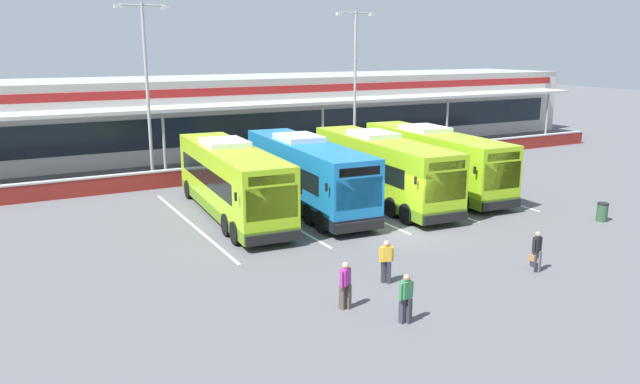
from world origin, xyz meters
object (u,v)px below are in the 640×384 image
Objects in this scene: pedestrian_child at (406,297)px; litter_bin at (602,212)px; coach_bus_right_centre at (433,161)px; pedestrian_near_bin at (345,284)px; lamp_post_west at (147,83)px; coach_bus_leftmost at (231,181)px; coach_bus_left_centre at (306,174)px; coach_bus_centre at (381,169)px; pedestrian_with_handbag at (536,251)px; lamp_post_centre at (355,76)px; pedestrian_in_dark_coat at (386,260)px.

litter_bin is at bearing 16.93° from pedestrian_child.
litter_bin is (3.21, -9.25, -1.32)m from coach_bus_right_centre.
lamp_post_west is (-0.93, 22.40, 5.42)m from pedestrian_near_bin.
litter_bin is (15.41, 4.69, -0.41)m from pedestrian_child.
litter_bin is (15.75, -9.72, -1.32)m from coach_bus_leftmost.
coach_bus_left_centre is 1.12× the size of lamp_post_west.
coach_bus_centre reaches higher than pedestrian_with_handbag.
coach_bus_centre is 13.75m from lamp_post_centre.
coach_bus_left_centre is at bearing -131.64° from lamp_post_centre.
coach_bus_leftmost is 14.44m from pedestrian_child.
pedestrian_near_bin is (-0.76, -12.60, -0.91)m from coach_bus_leftmost.
coach_bus_centre is at bearing 51.56° from pedestrian_near_bin.
pedestrian_with_handbag is at bearing -17.90° from pedestrian_in_dark_coat.
pedestrian_in_dark_coat is at bearing -123.05° from coach_bus_centre.
litter_bin is (8.39, 3.45, -0.39)m from pedestrian_with_handbag.
coach_bus_right_centre is 9.88m from litter_bin.
pedestrian_in_dark_coat is 14.14m from litter_bin.
coach_bus_leftmost is 4.14m from coach_bus_left_centre.
coach_bus_leftmost is 13.22× the size of litter_bin.
coach_bus_left_centre is 13.34m from pedestrian_with_handbag.
coach_bus_centre reaches higher than pedestrian_child.
litter_bin is at bearing -49.90° from coach_bus_centre.
pedestrian_with_handbag is 25.39m from lamp_post_centre.
coach_bus_right_centre is 13.22× the size of litter_bin.
lamp_post_west is (-3.40, 21.14, 5.42)m from pedestrian_in_dark_coat.
pedestrian_in_dark_coat is 0.15× the size of lamp_post_west.
lamp_post_centre is 11.83× the size of litter_bin.
coach_bus_leftmost is 7.59× the size of pedestrian_in_dark_coat.
lamp_post_centre is (1.38, 11.21, 4.50)m from coach_bus_right_centre.
coach_bus_leftmost is 7.59× the size of pedestrian_near_bin.
coach_bus_right_centre is at bearing -1.40° from coach_bus_left_centre.
pedestrian_child is 1.74× the size of litter_bin.
coach_bus_leftmost is 1.12× the size of lamp_post_west.
litter_bin is (1.83, -20.46, -5.82)m from lamp_post_centre.
coach_bus_leftmost is 18.55m from litter_bin.
coach_bus_right_centre is 7.59× the size of pedestrian_child.
coach_bus_leftmost is 12.55m from coach_bus_right_centre.
coach_bus_centre reaches higher than pedestrian_in_dark_coat.
coach_bus_right_centre is 7.59× the size of pedestrian_in_dark_coat.
pedestrian_near_bin reaches higher than litter_bin.
lamp_post_centre reaches higher than pedestrian_child.
coach_bus_centre is at bearing -10.05° from coach_bus_left_centre.
litter_bin is (11.61, -9.46, -1.32)m from coach_bus_left_centre.
pedestrian_near_bin is at bearing -122.17° from lamp_post_centre.
pedestrian_near_bin is at bearing -170.10° from litter_bin.
litter_bin is at bearing 6.61° from pedestrian_in_dark_coat.
lamp_post_west is at bearing 99.79° from coach_bus_leftmost.
pedestrian_with_handbag is 1.74× the size of litter_bin.
litter_bin is (7.32, -8.70, -1.32)m from coach_bus_centre.
pedestrian_near_bin is 0.15× the size of lamp_post_centre.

